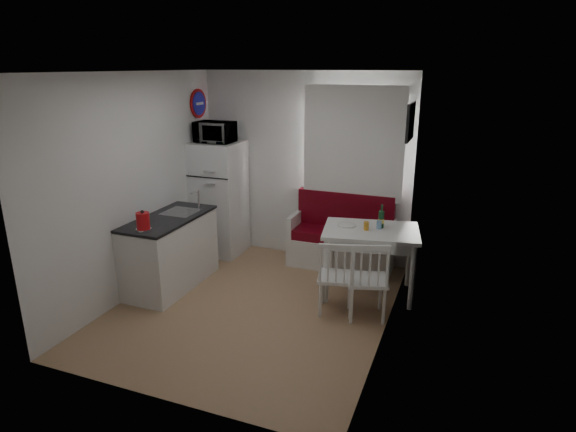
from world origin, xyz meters
name	(u,v)px	position (x,y,z in m)	size (l,w,h in m)	color
floor	(254,306)	(0.00, 0.00, 0.00)	(3.00, 3.50, 0.02)	#A68558
ceiling	(249,72)	(0.00, 0.00, 2.60)	(3.00, 3.50, 0.02)	white
wall_back	(305,167)	(0.00, 1.75, 1.30)	(3.00, 0.02, 2.60)	white
wall_front	(152,255)	(0.00, -1.75, 1.30)	(3.00, 0.02, 2.60)	white
wall_left	(136,186)	(-1.50, 0.00, 1.30)	(0.02, 3.50, 2.60)	white
wall_right	(392,212)	(1.50, 0.00, 1.30)	(0.02, 3.50, 2.60)	white
window	(354,147)	(0.70, 1.72, 1.62)	(1.22, 0.06, 1.47)	white
curtain	(353,144)	(0.70, 1.65, 1.68)	(1.35, 0.02, 1.50)	white
kitchen_counter	(171,251)	(-1.20, 0.16, 0.46)	(0.62, 1.32, 1.16)	white
wall_sign	(199,103)	(-1.47, 1.45, 2.15)	(0.40, 0.40, 0.03)	#1B1EA7
picture_frame	(410,122)	(1.48, 1.10, 2.05)	(0.04, 0.52, 0.42)	black
bench	(341,243)	(0.62, 1.51, 0.33)	(1.41, 0.54, 1.01)	white
dining_table	(371,237)	(1.16, 0.80, 0.73)	(1.22, 0.95, 0.82)	white
chair_left	(335,270)	(0.91, 0.15, 0.54)	(0.48, 0.47, 0.47)	white
chair_right	(366,273)	(1.25, 0.14, 0.56)	(0.53, 0.52, 0.49)	white
fridge	(220,198)	(-1.18, 1.40, 0.82)	(0.65, 0.65, 1.63)	white
microwave	(215,132)	(-1.18, 1.35, 1.78)	(0.52, 0.35, 0.29)	white
kettle	(143,221)	(-1.15, -0.38, 1.02)	(0.17, 0.17, 0.23)	red
wine_bottle	(381,216)	(1.25, 0.90, 0.97)	(0.07, 0.07, 0.28)	#143E1E
drinking_glass_orange	(366,226)	(1.11, 0.75, 0.88)	(0.06, 0.06, 0.10)	orange
drinking_glass_blue	(379,225)	(1.24, 0.85, 0.88)	(0.06, 0.06, 0.10)	#79A4CF
plate	(347,225)	(0.86, 0.82, 0.83)	(0.22, 0.22, 0.02)	white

